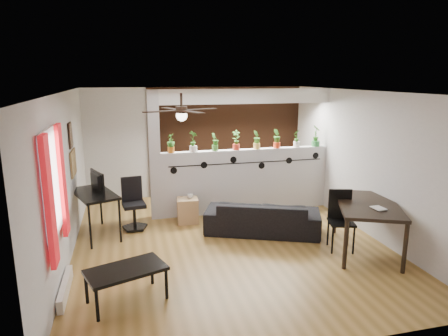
{
  "coord_description": "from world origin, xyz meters",
  "views": [
    {
      "loc": [
        -1.64,
        -6.39,
        2.85
      ],
      "look_at": [
        0.09,
        0.6,
        1.19
      ],
      "focal_mm": 32.0,
      "sensor_mm": 36.0,
      "label": 1
    }
  ],
  "objects_px": {
    "ceiling_fan": "(182,112)",
    "potted_plant_6": "(297,138)",
    "potted_plant_2": "(215,141)",
    "potted_plant_7": "(316,135)",
    "office_chair": "(134,207)",
    "dining_table": "(368,208)",
    "potted_plant_3": "(236,139)",
    "potted_plant_5": "(277,138)",
    "potted_plant_0": "(171,142)",
    "sofa": "(262,217)",
    "coffee_table": "(126,272)",
    "cube_shelf": "(188,210)",
    "computer_desk": "(94,197)",
    "cup": "(190,196)",
    "potted_plant_4": "(257,139)",
    "potted_plant_1": "(193,140)",
    "folding_chair": "(340,214)"
  },
  "relations": [
    {
      "from": "computer_desk",
      "to": "office_chair",
      "type": "relative_size",
      "value": 1.32
    },
    {
      "from": "folding_chair",
      "to": "computer_desk",
      "type": "bearing_deg",
      "value": 159.39
    },
    {
      "from": "office_chair",
      "to": "dining_table",
      "type": "distance_m",
      "value": 4.21
    },
    {
      "from": "sofa",
      "to": "cube_shelf",
      "type": "xyz_separation_m",
      "value": [
        -1.27,
        0.83,
        -0.04
      ]
    },
    {
      "from": "cube_shelf",
      "to": "folding_chair",
      "type": "distance_m",
      "value": 2.95
    },
    {
      "from": "ceiling_fan",
      "to": "potted_plant_0",
      "type": "height_order",
      "value": "ceiling_fan"
    },
    {
      "from": "potted_plant_0",
      "to": "potted_plant_3",
      "type": "xyz_separation_m",
      "value": [
        1.35,
        0.0,
        0.01
      ]
    },
    {
      "from": "ceiling_fan",
      "to": "potted_plant_2",
      "type": "xyz_separation_m",
      "value": [
        0.92,
        1.8,
        -0.77
      ]
    },
    {
      "from": "office_chair",
      "to": "potted_plant_7",
      "type": "bearing_deg",
      "value": 6.85
    },
    {
      "from": "potted_plant_2",
      "to": "office_chair",
      "type": "xyz_separation_m",
      "value": [
        -1.7,
        -0.47,
        -1.12
      ]
    },
    {
      "from": "potted_plant_6",
      "to": "office_chair",
      "type": "xyz_separation_m",
      "value": [
        -3.5,
        -0.47,
        -1.13
      ]
    },
    {
      "from": "potted_plant_4",
      "to": "coffee_table",
      "type": "xyz_separation_m",
      "value": [
        -2.76,
        -3.06,
        -1.15
      ]
    },
    {
      "from": "ceiling_fan",
      "to": "potted_plant_6",
      "type": "distance_m",
      "value": 3.36
    },
    {
      "from": "cup",
      "to": "dining_table",
      "type": "distance_m",
      "value": 3.31
    },
    {
      "from": "potted_plant_7",
      "to": "folding_chair",
      "type": "relative_size",
      "value": 0.47
    },
    {
      "from": "potted_plant_6",
      "to": "dining_table",
      "type": "xyz_separation_m",
      "value": [
        0.2,
        -2.44,
        -0.81
      ]
    },
    {
      "from": "ceiling_fan",
      "to": "potted_plant_0",
      "type": "bearing_deg",
      "value": 89.36
    },
    {
      "from": "potted_plant_4",
      "to": "cube_shelf",
      "type": "relative_size",
      "value": 0.8
    },
    {
      "from": "potted_plant_6",
      "to": "computer_desk",
      "type": "xyz_separation_m",
      "value": [
        -4.18,
        -0.7,
        -0.81
      ]
    },
    {
      "from": "office_chair",
      "to": "potted_plant_3",
      "type": "bearing_deg",
      "value": 12.46
    },
    {
      "from": "potted_plant_6",
      "to": "potted_plant_2",
      "type": "bearing_deg",
      "value": 180.0
    },
    {
      "from": "coffee_table",
      "to": "office_chair",
      "type": "bearing_deg",
      "value": 86.44
    },
    {
      "from": "potted_plant_6",
      "to": "potted_plant_7",
      "type": "bearing_deg",
      "value": -0.0
    },
    {
      "from": "potted_plant_1",
      "to": "folding_chair",
      "type": "relative_size",
      "value": 0.43
    },
    {
      "from": "potted_plant_0",
      "to": "ceiling_fan",
      "type": "bearing_deg",
      "value": -90.64
    },
    {
      "from": "cube_shelf",
      "to": "office_chair",
      "type": "xyz_separation_m",
      "value": [
        -1.04,
        -0.06,
        0.18
      ]
    },
    {
      "from": "coffee_table",
      "to": "cup",
      "type": "bearing_deg",
      "value": 64.65
    },
    {
      "from": "potted_plant_7",
      "to": "potted_plant_2",
      "type": "bearing_deg",
      "value": 180.0
    },
    {
      "from": "dining_table",
      "to": "potted_plant_5",
      "type": "bearing_deg",
      "value": 105.0
    },
    {
      "from": "potted_plant_3",
      "to": "potted_plant_7",
      "type": "height_order",
      "value": "potted_plant_7"
    },
    {
      "from": "potted_plant_4",
      "to": "potted_plant_5",
      "type": "relative_size",
      "value": 0.96
    },
    {
      "from": "potted_plant_2",
      "to": "potted_plant_7",
      "type": "bearing_deg",
      "value": -0.0
    },
    {
      "from": "potted_plant_7",
      "to": "potted_plant_6",
      "type": "bearing_deg",
      "value": 180.0
    },
    {
      "from": "sofa",
      "to": "computer_desk",
      "type": "bearing_deg",
      "value": 11.74
    },
    {
      "from": "potted_plant_5",
      "to": "office_chair",
      "type": "height_order",
      "value": "potted_plant_5"
    },
    {
      "from": "sofa",
      "to": "coffee_table",
      "type": "height_order",
      "value": "sofa"
    },
    {
      "from": "potted_plant_6",
      "to": "potted_plant_4",
      "type": "bearing_deg",
      "value": 180.0
    },
    {
      "from": "potted_plant_5",
      "to": "potted_plant_2",
      "type": "bearing_deg",
      "value": 180.0
    },
    {
      "from": "potted_plant_2",
      "to": "potted_plant_3",
      "type": "distance_m",
      "value": 0.45
    },
    {
      "from": "cup",
      "to": "potted_plant_0",
      "type": "bearing_deg",
      "value": 125.66
    },
    {
      "from": "computer_desk",
      "to": "potted_plant_7",
      "type": "bearing_deg",
      "value": 8.56
    },
    {
      "from": "cup",
      "to": "coffee_table",
      "type": "xyz_separation_m",
      "value": [
        -1.25,
        -2.65,
        -0.13
      ]
    },
    {
      "from": "cup",
      "to": "computer_desk",
      "type": "height_order",
      "value": "computer_desk"
    },
    {
      "from": "potted_plant_1",
      "to": "potted_plant_2",
      "type": "height_order",
      "value": "potted_plant_1"
    },
    {
      "from": "cup",
      "to": "office_chair",
      "type": "distance_m",
      "value": 1.1
    },
    {
      "from": "cube_shelf",
      "to": "computer_desk",
      "type": "xyz_separation_m",
      "value": [
        -1.72,
        -0.28,
        0.5
      ]
    },
    {
      "from": "ceiling_fan",
      "to": "folding_chair",
      "type": "relative_size",
      "value": 1.19
    },
    {
      "from": "ceiling_fan",
      "to": "potted_plant_6",
      "type": "relative_size",
      "value": 3.1
    },
    {
      "from": "potted_plant_6",
      "to": "ceiling_fan",
      "type": "bearing_deg",
      "value": -146.59
    },
    {
      "from": "potted_plant_5",
      "to": "folding_chair",
      "type": "height_order",
      "value": "potted_plant_5"
    }
  ]
}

